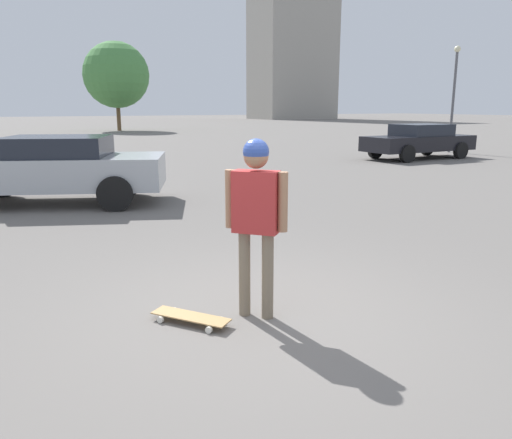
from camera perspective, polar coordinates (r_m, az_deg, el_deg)
name	(u,v)px	position (r m, az deg, el deg)	size (l,w,h in m)	color
ground_plane	(256,316)	(5.10, 0.00, -10.95)	(220.00, 220.00, 0.00)	slate
person	(256,206)	(4.75, 0.00, 1.60)	(0.48, 0.46, 1.76)	#7A6B56
skateboard	(191,317)	(4.95, -7.47, -10.99)	(0.76, 0.64, 0.08)	tan
car_parked_near	(54,168)	(11.52, -22.04, 5.50)	(3.52, 4.96, 1.44)	#ADB2B7
car_parked_far	(419,140)	(21.22, 18.15, 8.58)	(1.95, 4.70, 1.36)	black
building_block_distant	(293,34)	(87.09, 4.24, 20.40)	(8.77, 12.67, 27.22)	#9E998E
tree_distant	(116,75)	(45.47, -15.69, 15.62)	(5.51, 5.51, 7.41)	brown
lamp_post	(454,89)	(24.65, 21.70, 13.65)	(0.28, 0.28, 4.65)	#59595E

